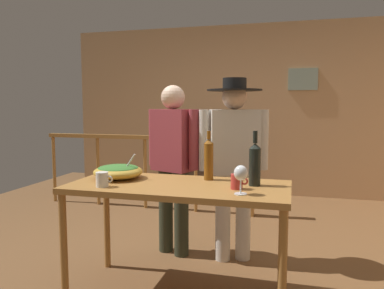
{
  "coord_description": "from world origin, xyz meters",
  "views": [
    {
      "loc": [
        0.76,
        -3.07,
        1.34
      ],
      "look_at": [
        0.01,
        -0.27,
        1.04
      ],
      "focal_mm": 35.05,
      "sensor_mm": 36.0,
      "label": 1
    }
  ],
  "objects_px": {
    "wine_glass": "(241,174)",
    "mug_red": "(237,182)",
    "wine_bottle_dark": "(255,163)",
    "serving_table": "(178,196)",
    "stair_railing": "(180,161)",
    "framed_picture": "(303,79)",
    "flat_screen_tv": "(194,147)",
    "wine_bottle_amber": "(209,159)",
    "person_standing_right": "(234,154)",
    "tv_console": "(194,179)",
    "person_standing_left": "(173,157)",
    "salad_bowl": "(118,171)",
    "mug_white": "(102,179)"
  },
  "relations": [
    {
      "from": "tv_console",
      "to": "salad_bowl",
      "type": "height_order",
      "value": "salad_bowl"
    },
    {
      "from": "wine_glass",
      "to": "person_standing_right",
      "type": "relative_size",
      "value": 0.11
    },
    {
      "from": "tv_console",
      "to": "salad_bowl",
      "type": "xyz_separation_m",
      "value": [
        0.18,
        -2.9,
        0.63
      ]
    },
    {
      "from": "tv_console",
      "to": "mug_white",
      "type": "xyz_separation_m",
      "value": [
        0.21,
        -3.19,
        0.62
      ]
    },
    {
      "from": "tv_console",
      "to": "flat_screen_tv",
      "type": "distance_m",
      "value": 0.49
    },
    {
      "from": "framed_picture",
      "to": "mug_white",
      "type": "relative_size",
      "value": 3.47
    },
    {
      "from": "flat_screen_tv",
      "to": "wine_glass",
      "type": "bearing_deg",
      "value": -70.23
    },
    {
      "from": "stair_railing",
      "to": "wine_glass",
      "type": "bearing_deg",
      "value": -64.63
    },
    {
      "from": "wine_bottle_dark",
      "to": "flat_screen_tv",
      "type": "bearing_deg",
      "value": 112.51
    },
    {
      "from": "wine_glass",
      "to": "person_standing_right",
      "type": "bearing_deg",
      "value": 101.39
    },
    {
      "from": "stair_railing",
      "to": "wine_glass",
      "type": "height_order",
      "value": "stair_railing"
    },
    {
      "from": "flat_screen_tv",
      "to": "wine_bottle_amber",
      "type": "height_order",
      "value": "wine_bottle_amber"
    },
    {
      "from": "framed_picture",
      "to": "serving_table",
      "type": "bearing_deg",
      "value": -105.01
    },
    {
      "from": "serving_table",
      "to": "mug_red",
      "type": "distance_m",
      "value": 0.44
    },
    {
      "from": "stair_railing",
      "to": "person_standing_right",
      "type": "relative_size",
      "value": 1.8
    },
    {
      "from": "mug_red",
      "to": "person_standing_right",
      "type": "distance_m",
      "value": 0.79
    },
    {
      "from": "framed_picture",
      "to": "stair_railing",
      "type": "bearing_deg",
      "value": -141.52
    },
    {
      "from": "wine_glass",
      "to": "person_standing_right",
      "type": "distance_m",
      "value": 0.93
    },
    {
      "from": "serving_table",
      "to": "mug_red",
      "type": "relative_size",
      "value": 13.26
    },
    {
      "from": "stair_railing",
      "to": "mug_red",
      "type": "relative_size",
      "value": 24.81
    },
    {
      "from": "mug_white",
      "to": "mug_red",
      "type": "relative_size",
      "value": 1.04
    },
    {
      "from": "serving_table",
      "to": "wine_bottle_amber",
      "type": "xyz_separation_m",
      "value": [
        0.17,
        0.21,
        0.24
      ]
    },
    {
      "from": "person_standing_left",
      "to": "person_standing_right",
      "type": "height_order",
      "value": "person_standing_right"
    },
    {
      "from": "wine_bottle_amber",
      "to": "tv_console",
      "type": "bearing_deg",
      "value": 106.83
    },
    {
      "from": "wine_bottle_dark",
      "to": "person_standing_left",
      "type": "distance_m",
      "value": 1.01
    },
    {
      "from": "tv_console",
      "to": "serving_table",
      "type": "relative_size",
      "value": 0.59
    },
    {
      "from": "serving_table",
      "to": "salad_bowl",
      "type": "distance_m",
      "value": 0.52
    },
    {
      "from": "framed_picture",
      "to": "stair_railing",
      "type": "height_order",
      "value": "framed_picture"
    },
    {
      "from": "tv_console",
      "to": "person_standing_right",
      "type": "relative_size",
      "value": 0.57
    },
    {
      "from": "framed_picture",
      "to": "flat_screen_tv",
      "type": "height_order",
      "value": "framed_picture"
    },
    {
      "from": "serving_table",
      "to": "wine_bottle_amber",
      "type": "distance_m",
      "value": 0.36
    },
    {
      "from": "tv_console",
      "to": "wine_bottle_dark",
      "type": "distance_m",
      "value": 3.2
    },
    {
      "from": "tv_console",
      "to": "wine_bottle_dark",
      "type": "xyz_separation_m",
      "value": [
        1.18,
        -2.89,
        0.72
      ]
    },
    {
      "from": "salad_bowl",
      "to": "person_standing_left",
      "type": "relative_size",
      "value": 0.24
    },
    {
      "from": "serving_table",
      "to": "stair_railing",
      "type": "bearing_deg",
      "value": 106.56
    },
    {
      "from": "framed_picture",
      "to": "serving_table",
      "type": "xyz_separation_m",
      "value": [
        -0.88,
        -3.27,
        -1.0
      ]
    },
    {
      "from": "person_standing_right",
      "to": "person_standing_left",
      "type": "bearing_deg",
      "value": -20.58
    },
    {
      "from": "mug_white",
      "to": "framed_picture",
      "type": "bearing_deg",
      "value": 68.95
    },
    {
      "from": "tv_console",
      "to": "person_standing_left",
      "type": "xyz_separation_m",
      "value": [
        0.4,
        -2.25,
        0.65
      ]
    },
    {
      "from": "salad_bowl",
      "to": "mug_red",
      "type": "height_order",
      "value": "salad_bowl"
    },
    {
      "from": "person_standing_left",
      "to": "mug_white",
      "type": "bearing_deg",
      "value": 99.07
    },
    {
      "from": "wine_bottle_amber",
      "to": "wine_bottle_dark",
      "type": "bearing_deg",
      "value": -18.37
    },
    {
      "from": "wine_bottle_dark",
      "to": "serving_table",
      "type": "bearing_deg",
      "value": -169.69
    },
    {
      "from": "flat_screen_tv",
      "to": "person_standing_left",
      "type": "relative_size",
      "value": 0.36
    },
    {
      "from": "wine_glass",
      "to": "mug_white",
      "type": "bearing_deg",
      "value": -178.29
    },
    {
      "from": "wine_glass",
      "to": "mug_red",
      "type": "xyz_separation_m",
      "value": [
        -0.04,
        0.14,
        -0.08
      ]
    },
    {
      "from": "serving_table",
      "to": "wine_bottle_dark",
      "type": "height_order",
      "value": "wine_bottle_dark"
    },
    {
      "from": "salad_bowl",
      "to": "wine_glass",
      "type": "height_order",
      "value": "salad_bowl"
    },
    {
      "from": "mug_white",
      "to": "person_standing_left",
      "type": "distance_m",
      "value": 0.96
    },
    {
      "from": "flat_screen_tv",
      "to": "person_standing_right",
      "type": "bearing_deg",
      "value": -67.0
    }
  ]
}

